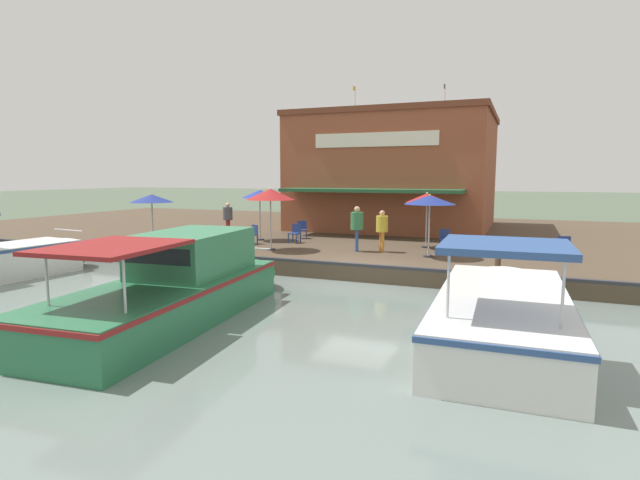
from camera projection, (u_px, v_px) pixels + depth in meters
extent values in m
plane|color=#4C5B47|center=(356.00, 284.00, 16.69)|extent=(220.00, 220.00, 0.00)
cube|color=#4C3D2D|center=(420.00, 238.00, 26.76)|extent=(22.00, 56.00, 0.60)
cube|color=#2D2D33|center=(357.00, 265.00, 16.70)|extent=(0.20, 50.40, 0.10)
cube|color=brown|center=(397.00, 174.00, 29.45)|extent=(9.60, 10.57, 6.20)
cube|color=brown|center=(398.00, 118.00, 29.03)|extent=(9.79, 10.78, 0.30)
cube|color=#235633|center=(369.00, 191.00, 24.32)|extent=(1.80, 8.98, 0.16)
cube|color=silver|center=(375.00, 139.00, 24.78)|extent=(0.08, 6.34, 0.70)
cylinder|color=silver|center=(445.00, 102.00, 27.95)|extent=(0.06, 0.06, 1.90)
cube|color=#4C4C56|center=(445.00, 86.00, 27.68)|extent=(0.36, 0.03, 0.24)
cylinder|color=silver|center=(355.00, 104.00, 29.90)|extent=(0.06, 0.06, 2.13)
cube|color=gold|center=(354.00, 88.00, 29.62)|extent=(0.36, 0.03, 0.24)
cylinder|color=#B7B7B7|center=(152.00, 220.00, 22.59)|extent=(0.06, 0.06, 2.06)
cylinder|color=#2D2D33|center=(153.00, 242.00, 22.71)|extent=(0.36, 0.36, 0.06)
cone|color=navy|center=(152.00, 198.00, 22.46)|extent=(1.93, 1.93, 0.36)
cone|color=yellow|center=(152.00, 198.00, 22.46)|extent=(1.19, 1.19, 0.29)
sphere|color=yellow|center=(151.00, 194.00, 22.44)|extent=(0.08, 0.08, 0.08)
cylinder|color=#B7B7B7|center=(426.00, 222.00, 20.96)|extent=(0.06, 0.06, 2.16)
cylinder|color=#2D2D33|center=(426.00, 247.00, 21.10)|extent=(0.36, 0.36, 0.06)
cone|color=maroon|center=(427.00, 198.00, 20.83)|extent=(1.78, 1.78, 0.39)
cone|color=white|center=(427.00, 197.00, 20.83)|extent=(1.10, 1.10, 0.31)
sphere|color=white|center=(427.00, 193.00, 20.81)|extent=(0.08, 0.08, 0.08)
cylinder|color=#B7B7B7|center=(260.00, 216.00, 23.42)|extent=(0.06, 0.06, 2.23)
cylinder|color=#2D2D33|center=(260.00, 239.00, 23.55)|extent=(0.36, 0.36, 0.06)
cone|color=navy|center=(260.00, 194.00, 23.28)|extent=(1.70, 1.70, 0.37)
cone|color=white|center=(260.00, 193.00, 23.28)|extent=(1.05, 1.05, 0.30)
sphere|color=white|center=(260.00, 190.00, 23.26)|extent=(0.08, 0.08, 0.08)
cylinder|color=#B7B7B7|center=(429.00, 228.00, 18.49)|extent=(0.06, 0.06, 2.19)
cylinder|color=#2D2D33|center=(428.00, 256.00, 18.62)|extent=(0.36, 0.36, 0.06)
cone|color=navy|center=(430.00, 200.00, 18.35)|extent=(1.89, 1.89, 0.33)
cone|color=yellow|center=(430.00, 199.00, 18.35)|extent=(1.17, 1.17, 0.27)
sphere|color=yellow|center=(430.00, 195.00, 18.33)|extent=(0.08, 0.08, 0.08)
cylinder|color=#B7B7B7|center=(271.00, 221.00, 20.27)|extent=(0.06, 0.06, 2.34)
cylinder|color=#2D2D33|center=(271.00, 249.00, 20.41)|extent=(0.36, 0.36, 0.06)
cone|color=maroon|center=(270.00, 194.00, 20.12)|extent=(1.98, 1.98, 0.45)
cone|color=white|center=(270.00, 194.00, 20.12)|extent=(1.23, 1.23, 0.36)
sphere|color=white|center=(270.00, 189.00, 20.10)|extent=(0.08, 0.08, 0.08)
cube|color=navy|center=(573.00, 255.00, 17.67)|extent=(0.05, 0.05, 0.42)
cube|color=navy|center=(561.00, 255.00, 17.72)|extent=(0.05, 0.05, 0.42)
cube|color=navy|center=(569.00, 254.00, 18.06)|extent=(0.05, 0.05, 0.42)
cube|color=navy|center=(558.00, 253.00, 18.11)|extent=(0.05, 0.05, 0.42)
cube|color=navy|center=(566.00, 249.00, 17.86)|extent=(0.54, 0.54, 0.05)
cube|color=navy|center=(564.00, 242.00, 18.03)|extent=(0.15, 0.44, 0.40)
cube|color=navy|center=(296.00, 239.00, 22.29)|extent=(0.04, 0.04, 0.42)
cube|color=navy|center=(288.00, 238.00, 22.47)|extent=(0.04, 0.04, 0.42)
cube|color=navy|center=(300.00, 238.00, 22.64)|extent=(0.04, 0.04, 0.42)
cube|color=navy|center=(293.00, 237.00, 22.82)|extent=(0.04, 0.04, 0.42)
cube|color=navy|center=(294.00, 233.00, 22.53)|extent=(0.47, 0.47, 0.05)
cube|color=navy|center=(297.00, 228.00, 22.68)|extent=(0.07, 0.44, 0.40)
cube|color=navy|center=(306.00, 235.00, 23.93)|extent=(0.05, 0.05, 0.42)
cube|color=navy|center=(298.00, 235.00, 23.91)|extent=(0.05, 0.05, 0.42)
cube|color=navy|center=(306.00, 234.00, 24.33)|extent=(0.05, 0.05, 0.42)
cube|color=navy|center=(298.00, 234.00, 24.31)|extent=(0.05, 0.05, 0.42)
cube|color=navy|center=(302.00, 230.00, 24.09)|extent=(0.58, 0.58, 0.05)
cube|color=navy|center=(302.00, 225.00, 24.26)|extent=(0.22, 0.42, 0.40)
cube|color=navy|center=(191.00, 244.00, 20.63)|extent=(0.05, 0.05, 0.42)
cube|color=navy|center=(181.00, 244.00, 20.62)|extent=(0.05, 0.05, 0.42)
cube|color=navy|center=(193.00, 243.00, 21.03)|extent=(0.05, 0.05, 0.42)
cube|color=navy|center=(184.00, 243.00, 21.02)|extent=(0.05, 0.05, 0.42)
cube|color=navy|center=(187.00, 238.00, 20.80)|extent=(0.58, 0.58, 0.05)
cube|color=navy|center=(188.00, 232.00, 20.97)|extent=(0.21, 0.42, 0.40)
cube|color=navy|center=(250.00, 240.00, 21.83)|extent=(0.05, 0.05, 0.42)
cube|color=navy|center=(245.00, 239.00, 22.14)|extent=(0.05, 0.05, 0.42)
cube|color=navy|center=(257.00, 239.00, 22.09)|extent=(0.05, 0.05, 0.42)
cube|color=navy|center=(253.00, 239.00, 22.39)|extent=(0.05, 0.05, 0.42)
cube|color=navy|center=(251.00, 235.00, 22.09)|extent=(0.59, 0.59, 0.05)
cube|color=navy|center=(255.00, 229.00, 22.19)|extent=(0.24, 0.41, 0.40)
cube|color=navy|center=(452.00, 246.00, 20.12)|extent=(0.05, 0.05, 0.42)
cube|color=navy|center=(442.00, 246.00, 20.09)|extent=(0.05, 0.05, 0.42)
cube|color=navy|center=(449.00, 244.00, 20.51)|extent=(0.05, 0.05, 0.42)
cube|color=navy|center=(439.00, 244.00, 20.49)|extent=(0.05, 0.05, 0.42)
cube|color=navy|center=(446.00, 240.00, 20.28)|extent=(0.59, 0.59, 0.05)
cube|color=navy|center=(445.00, 234.00, 20.44)|extent=(0.23, 0.41, 0.40)
cylinder|color=#2D5193|center=(357.00, 241.00, 19.91)|extent=(0.13, 0.13, 0.88)
cylinder|color=#2D5193|center=(357.00, 240.00, 20.09)|extent=(0.13, 0.13, 0.88)
cylinder|color=#337547|center=(357.00, 221.00, 19.90)|extent=(0.51, 0.51, 0.69)
sphere|color=tan|center=(357.00, 209.00, 19.84)|extent=(0.24, 0.24, 0.24)
cylinder|color=orange|center=(383.00, 242.00, 19.77)|extent=(0.13, 0.13, 0.80)
cylinder|color=orange|center=(381.00, 242.00, 19.93)|extent=(0.13, 0.13, 0.80)
cylinder|color=gold|center=(382.00, 224.00, 19.76)|extent=(0.47, 0.47, 0.64)
sphere|color=tan|center=(382.00, 213.00, 19.70)|extent=(0.22, 0.22, 0.22)
cylinder|color=#B23338|center=(229.00, 228.00, 25.16)|extent=(0.13, 0.13, 0.81)
cylinder|color=#B23338|center=(227.00, 228.00, 25.01)|extent=(0.13, 0.13, 0.81)
cylinder|color=#4C4C56|center=(228.00, 214.00, 24.99)|extent=(0.47, 0.47, 0.64)
sphere|color=#DBB28E|center=(228.00, 205.00, 24.94)|extent=(0.22, 0.22, 0.22)
cube|color=#287047|center=(165.00, 303.00, 12.01)|extent=(7.51, 3.18, 0.99)
ellipsoid|color=#287047|center=(235.00, 274.00, 15.47)|extent=(2.78, 2.66, 0.99)
cube|color=maroon|center=(165.00, 286.00, 11.95)|extent=(7.60, 3.23, 0.10)
cube|color=#337A51|center=(193.00, 252.00, 13.10)|extent=(3.33, 2.32, 1.09)
cube|color=black|center=(157.00, 256.00, 11.60)|extent=(0.21, 1.81, 0.38)
cube|color=maroon|center=(112.00, 247.00, 10.17)|extent=(2.86, 2.41, 0.09)
cylinder|color=silver|center=(124.00, 284.00, 9.21)|extent=(0.05, 0.05, 1.10)
cylinder|color=silver|center=(47.00, 278.00, 9.75)|extent=(0.05, 0.05, 1.10)
cylinder|color=silver|center=(239.00, 248.00, 15.66)|extent=(0.21, 2.07, 0.04)
ellipsoid|color=white|center=(65.00, 253.00, 19.24)|extent=(1.98, 2.12, 1.15)
cylinder|color=silver|center=(68.00, 230.00, 19.31)|extent=(0.20, 1.64, 0.04)
cube|color=white|center=(502.00, 318.00, 10.64)|extent=(6.75, 2.79, 1.03)
ellipsoid|color=white|center=(503.00, 286.00, 13.74)|extent=(2.42, 2.54, 1.03)
cube|color=#2D4C84|center=(503.00, 298.00, 10.58)|extent=(6.83, 2.83, 0.10)
cube|color=#2D4C84|center=(505.00, 246.00, 8.95)|extent=(2.16, 2.28, 0.13)
cylinder|color=silver|center=(563.00, 292.00, 8.13)|extent=(0.05, 0.05, 1.24)
cylinder|color=silver|center=(448.00, 283.00, 8.77)|extent=(0.05, 0.05, 1.24)
cylinder|color=#473323|center=(498.00, 259.00, 15.22)|extent=(0.18, 0.18, 0.97)
cylinder|color=#2D2D33|center=(499.00, 243.00, 15.16)|extent=(0.22, 0.22, 0.04)
cylinder|color=brown|center=(320.00, 199.00, 37.24)|extent=(0.40, 0.40, 2.53)
sphere|color=#427A38|center=(320.00, 161.00, 36.88)|extent=(4.22, 4.22, 4.22)
sphere|color=#427A38|center=(308.00, 167.00, 36.39)|extent=(2.96, 2.96, 2.96)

